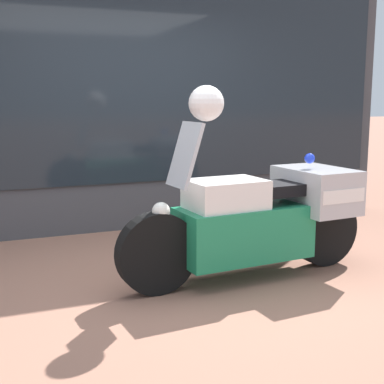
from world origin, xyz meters
TOP-DOWN VIEW (x-y plane):
  - ground_plane at (0.00, 0.00)m, footprint 60.00×60.00m
  - shop_building at (-0.41, 2.00)m, footprint 6.80×0.55m
  - window_display at (0.35, 2.03)m, footprint 5.50×0.30m
  - paramedic_motorcycle at (0.65, -0.18)m, footprint 2.29×0.75m
  - white_helmet at (0.11, -0.22)m, footprint 0.27×0.27m

SIDE VIEW (x-z plane):
  - ground_plane at x=0.00m, z-range 0.00..0.00m
  - window_display at x=0.35m, z-range -0.50..1.42m
  - paramedic_motorcycle at x=0.65m, z-range -0.14..1.18m
  - white_helmet at x=0.11m, z-range 1.32..1.59m
  - shop_building at x=-0.41m, z-range 0.01..3.35m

